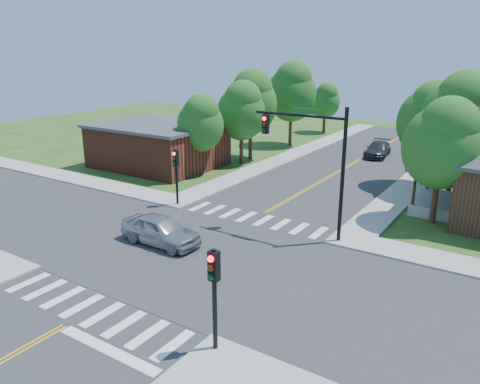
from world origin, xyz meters
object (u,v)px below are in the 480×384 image
Objects in this scene: signal_mast_ne at (313,150)px; car_dgrey at (378,150)px; car_silver at (161,231)px; signal_pole_nw at (176,167)px; signal_pole_se at (214,282)px.

signal_mast_ne reaches higher than car_dgrey.
car_silver is 0.94× the size of car_dgrey.
signal_pole_nw is 0.77× the size of car_dgrey.
signal_pole_se is 0.82× the size of car_silver.
signal_mast_ne is at bearing 98.56° from signal_pole_se.
signal_pole_se is (1.69, -11.21, -2.19)m from signal_mast_ne.
signal_pole_nw is at bearing -113.16° from car_dgrey.
signal_pole_nw is at bearing -179.93° from signal_mast_ne.
car_dgrey is at bearing 97.80° from signal_mast_ne.
signal_mast_ne is at bearing -47.53° from car_silver.
signal_mast_ne reaches higher than signal_pole_nw.
signal_mast_ne reaches higher than signal_pole_se.
car_dgrey is (6.55, 21.62, -1.97)m from signal_pole_nw.
signal_mast_ne is at bearing 0.07° from signal_pole_nw.
signal_pole_se is 0.77× the size of car_dgrey.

